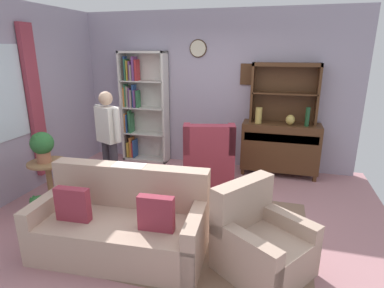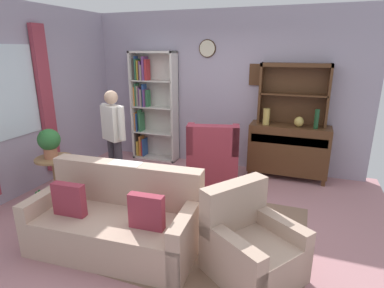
{
  "view_description": "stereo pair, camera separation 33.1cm",
  "coord_description": "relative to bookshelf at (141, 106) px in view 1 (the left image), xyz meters",
  "views": [
    {
      "loc": [
        1.15,
        -3.55,
        2.14
      ],
      "look_at": [
        0.1,
        0.2,
        0.95
      ],
      "focal_mm": 29.34,
      "sensor_mm": 36.0,
      "label": 1
    },
    {
      "loc": [
        1.47,
        -3.45,
        2.14
      ],
      "look_at": [
        0.1,
        0.2,
        0.95
      ],
      "focal_mm": 29.34,
      "sensor_mm": 36.0,
      "label": 2
    }
  ],
  "objects": [
    {
      "name": "potted_plant_large",
      "position": [
        -0.48,
        -2.15,
        -0.18
      ],
      "size": [
        0.31,
        0.31,
        0.42
      ],
      "color": "#AD6B4C",
      "rests_on": "plant_stand"
    },
    {
      "name": "sideboard_hutch",
      "position": [
        2.64,
        0.02,
        0.49
      ],
      "size": [
        1.1,
        0.26,
        1.0
      ],
      "color": "#4C2D19",
      "rests_on": "sideboard"
    },
    {
      "name": "plant_stand",
      "position": [
        -0.45,
        -2.13,
        -0.67
      ],
      "size": [
        0.52,
        0.52,
        0.65
      ],
      "color": "#997047",
      "rests_on": "ground_plane"
    },
    {
      "name": "wingback_chair",
      "position": [
        1.54,
        -0.87,
        -0.69
      ],
      "size": [
        0.95,
        0.96,
        1.05
      ],
      "color": "maroon",
      "rests_on": "ground_plane"
    },
    {
      "name": "potted_plant_small",
      "position": [
        -0.34,
        -2.51,
        -0.89
      ],
      "size": [
        0.23,
        0.23,
        0.32
      ],
      "color": "gray",
      "rests_on": "ground_plane"
    },
    {
      "name": "couch_floral",
      "position": [
        1.03,
        -2.82,
        -0.76
      ],
      "size": [
        1.85,
        0.97,
        0.9
      ],
      "color": "tan",
      "rests_on": "ground_plane"
    },
    {
      "name": "bottle_wine",
      "position": [
        3.03,
        -0.17,
        0.01
      ],
      "size": [
        0.07,
        0.07,
        0.32
      ],
      "primitive_type": "cylinder",
      "color": "#194223",
      "rests_on": "sideboard"
    },
    {
      "name": "vase_round",
      "position": [
        2.77,
        -0.15,
        -0.07
      ],
      "size": [
        0.15,
        0.15,
        0.17
      ],
      "primitive_type": "ellipsoid",
      "color": "tan",
      "rests_on": "sideboard"
    },
    {
      "name": "wall_back",
      "position": [
        1.41,
        0.19,
        0.33
      ],
      "size": [
        5.0,
        0.09,
        2.8
      ],
      "color": "#A399AD",
      "rests_on": "ground_plane"
    },
    {
      "name": "person_reading",
      "position": [
        0.18,
        -1.54,
        -0.16
      ],
      "size": [
        0.51,
        0.32,
        1.56
      ],
      "color": "#38333D",
      "rests_on": "ground_plane"
    },
    {
      "name": "vase_tall",
      "position": [
        2.25,
        -0.17,
        -0.02
      ],
      "size": [
        0.11,
        0.11,
        0.27
      ],
      "primitive_type": "cylinder",
      "color": "tan",
      "rests_on": "sideboard"
    },
    {
      "name": "coffee_table",
      "position": [
        1.15,
        -2.09,
        -0.72
      ],
      "size": [
        0.8,
        0.5,
        0.42
      ],
      "color": "#4C2D19",
      "rests_on": "ground_plane"
    },
    {
      "name": "armchair_floral",
      "position": [
        2.49,
        -2.74,
        -0.78
      ],
      "size": [
        1.07,
        1.06,
        0.88
      ],
      "color": "tan",
      "rests_on": "ground_plane"
    },
    {
      "name": "ground_plane",
      "position": [
        1.41,
        -1.94,
        -1.08
      ],
      "size": [
        5.4,
        4.6,
        0.02
      ],
      "primitive_type": "cube",
      "color": "#B27A7F"
    },
    {
      "name": "book_stack",
      "position": [
        1.23,
        -2.15,
        -0.61
      ],
      "size": [
        0.21,
        0.15,
        0.1
      ],
      "color": "#B22D33",
      "rests_on": "coffee_table"
    },
    {
      "name": "sideboard",
      "position": [
        2.64,
        -0.09,
        -0.56
      ],
      "size": [
        1.3,
        0.45,
        0.92
      ],
      "color": "#4C2D19",
      "rests_on": "ground_plane"
    },
    {
      "name": "bookshelf",
      "position": [
        0.0,
        0.0,
        0.0
      ],
      "size": [
        0.9,
        0.3,
        2.1
      ],
      "color": "silver",
      "rests_on": "ground_plane"
    },
    {
      "name": "area_rug",
      "position": [
        1.61,
        -2.24,
        -1.07
      ],
      "size": [
        2.82,
        2.11,
        0.01
      ],
      "primitive_type": "cube",
      "color": "#846651",
      "rests_on": "ground_plane"
    },
    {
      "name": "wall_left",
      "position": [
        -1.11,
        -1.97,
        0.33
      ],
      "size": [
        0.16,
        4.2,
        2.8
      ],
      "color": "#A399AD",
      "rests_on": "ground_plane"
    }
  ]
}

